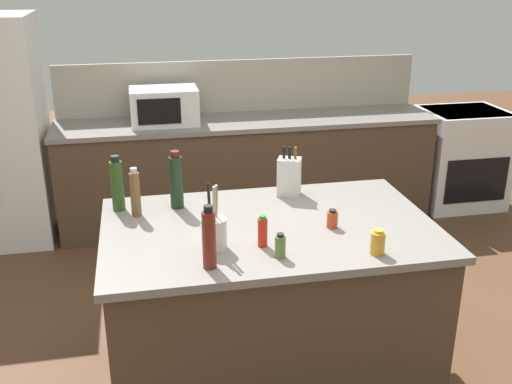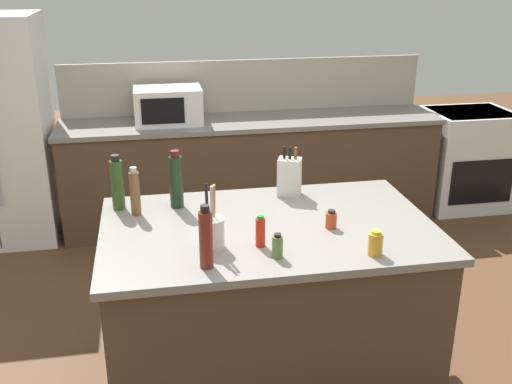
{
  "view_description": "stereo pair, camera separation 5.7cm",
  "coord_description": "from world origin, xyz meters",
  "px_view_note": "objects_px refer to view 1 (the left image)",
  "views": [
    {
      "loc": [
        -0.62,
        -2.74,
        2.21
      ],
      "look_at": [
        0.0,
        0.35,
        0.99
      ],
      "focal_mm": 42.0,
      "sensor_mm": 36.0,
      "label": 1
    },
    {
      "loc": [
        -0.57,
        -2.75,
        2.21
      ],
      "look_at": [
        0.0,
        0.35,
        0.99
      ],
      "focal_mm": 42.0,
      "sensor_mm": 36.0,
      "label": 2
    }
  ],
  "objects_px": {
    "microwave": "(164,106)",
    "spice_jar_paprika": "(332,219)",
    "vinegar_bottle": "(209,239)",
    "range_oven": "(460,157)",
    "honey_jar": "(378,242)",
    "spice_jar_oregano": "(280,246)",
    "hot_sauce_bottle": "(263,232)",
    "utensil_crock": "(214,232)",
    "wine_bottle": "(176,181)",
    "pepper_grinder": "(135,193)",
    "olive_oil_bottle": "(117,185)",
    "knife_block": "(289,176)"
  },
  "relations": [
    {
      "from": "microwave",
      "to": "spice_jar_paprika",
      "type": "relative_size",
      "value": 5.68
    },
    {
      "from": "vinegar_bottle",
      "to": "range_oven",
      "type": "bearing_deg",
      "value": 43.63
    },
    {
      "from": "microwave",
      "to": "honey_jar",
      "type": "bearing_deg",
      "value": -72.45
    },
    {
      "from": "range_oven",
      "to": "spice_jar_paprika",
      "type": "bearing_deg",
      "value": -131.88
    },
    {
      "from": "spice_jar_oregano",
      "to": "hot_sauce_bottle",
      "type": "distance_m",
      "value": 0.14
    },
    {
      "from": "hot_sauce_bottle",
      "to": "utensil_crock",
      "type": "bearing_deg",
      "value": 174.35
    },
    {
      "from": "range_oven",
      "to": "spice_jar_paprika",
      "type": "distance_m",
      "value": 3.12
    },
    {
      "from": "wine_bottle",
      "to": "vinegar_bottle",
      "type": "xyz_separation_m",
      "value": [
        0.09,
        -0.73,
        -0.01
      ]
    },
    {
      "from": "microwave",
      "to": "spice_jar_paprika",
      "type": "bearing_deg",
      "value": -72.68
    },
    {
      "from": "pepper_grinder",
      "to": "hot_sauce_bottle",
      "type": "distance_m",
      "value": 0.76
    },
    {
      "from": "utensil_crock",
      "to": "hot_sauce_bottle",
      "type": "height_order",
      "value": "utensil_crock"
    },
    {
      "from": "wine_bottle",
      "to": "spice_jar_paprika",
      "type": "height_order",
      "value": "wine_bottle"
    },
    {
      "from": "microwave",
      "to": "hot_sauce_bottle",
      "type": "height_order",
      "value": "microwave"
    },
    {
      "from": "olive_oil_bottle",
      "to": "knife_block",
      "type": "bearing_deg",
      "value": 1.95
    },
    {
      "from": "spice_jar_paprika",
      "to": "vinegar_bottle",
      "type": "bearing_deg",
      "value": -155.58
    },
    {
      "from": "microwave",
      "to": "spice_jar_oregano",
      "type": "xyz_separation_m",
      "value": [
        0.38,
        -2.56,
        -0.09
      ]
    },
    {
      "from": "range_oven",
      "to": "utensil_crock",
      "type": "relative_size",
      "value": 2.87
    },
    {
      "from": "pepper_grinder",
      "to": "olive_oil_bottle",
      "type": "xyz_separation_m",
      "value": [
        -0.09,
        0.1,
        0.02
      ]
    },
    {
      "from": "honey_jar",
      "to": "knife_block",
      "type": "bearing_deg",
      "value": 104.92
    },
    {
      "from": "pepper_grinder",
      "to": "spice_jar_oregano",
      "type": "bearing_deg",
      "value": -44.33
    },
    {
      "from": "knife_block",
      "to": "utensil_crock",
      "type": "height_order",
      "value": "utensil_crock"
    },
    {
      "from": "pepper_grinder",
      "to": "olive_oil_bottle",
      "type": "relative_size",
      "value": 0.87
    },
    {
      "from": "pepper_grinder",
      "to": "spice_jar_paprika",
      "type": "bearing_deg",
      "value": -19.88
    },
    {
      "from": "microwave",
      "to": "hot_sauce_bottle",
      "type": "distance_m",
      "value": 2.45
    },
    {
      "from": "microwave",
      "to": "olive_oil_bottle",
      "type": "relative_size",
      "value": 1.8
    },
    {
      "from": "vinegar_bottle",
      "to": "spice_jar_oregano",
      "type": "bearing_deg",
      "value": 5.62
    },
    {
      "from": "utensil_crock",
      "to": "pepper_grinder",
      "type": "bearing_deg",
      "value": 126.98
    },
    {
      "from": "utensil_crock",
      "to": "spice_jar_paprika",
      "type": "height_order",
      "value": "utensil_crock"
    },
    {
      "from": "microwave",
      "to": "vinegar_bottle",
      "type": "xyz_separation_m",
      "value": [
        0.05,
        -2.59,
        -0.01
      ]
    },
    {
      "from": "utensil_crock",
      "to": "pepper_grinder",
      "type": "relative_size",
      "value": 1.2
    },
    {
      "from": "microwave",
      "to": "utensil_crock",
      "type": "relative_size",
      "value": 1.73
    },
    {
      "from": "hot_sauce_bottle",
      "to": "olive_oil_bottle",
      "type": "bearing_deg",
      "value": 138.67
    },
    {
      "from": "olive_oil_bottle",
      "to": "wine_bottle",
      "type": "bearing_deg",
      "value": -5.03
    },
    {
      "from": "honey_jar",
      "to": "spice_jar_paprika",
      "type": "height_order",
      "value": "honey_jar"
    },
    {
      "from": "pepper_grinder",
      "to": "knife_block",
      "type": "bearing_deg",
      "value": 8.77
    },
    {
      "from": "microwave",
      "to": "range_oven",
      "type": "bearing_deg",
      "value": -0.0
    },
    {
      "from": "wine_bottle",
      "to": "pepper_grinder",
      "type": "height_order",
      "value": "wine_bottle"
    },
    {
      "from": "range_oven",
      "to": "spice_jar_paprika",
      "type": "height_order",
      "value": "spice_jar_paprika"
    },
    {
      "from": "hot_sauce_bottle",
      "to": "microwave",
      "type": "bearing_deg",
      "value": 97.53
    },
    {
      "from": "range_oven",
      "to": "utensil_crock",
      "type": "bearing_deg",
      "value": -138.01
    },
    {
      "from": "knife_block",
      "to": "honey_jar",
      "type": "relative_size",
      "value": 2.39
    },
    {
      "from": "spice_jar_oregano",
      "to": "honey_jar",
      "type": "distance_m",
      "value": 0.45
    },
    {
      "from": "knife_block",
      "to": "spice_jar_paprika",
      "type": "height_order",
      "value": "knife_block"
    },
    {
      "from": "utensil_crock",
      "to": "honey_jar",
      "type": "xyz_separation_m",
      "value": [
        0.73,
        -0.21,
        -0.03
      ]
    },
    {
      "from": "honey_jar",
      "to": "spice_jar_paprika",
      "type": "distance_m",
      "value": 0.34
    },
    {
      "from": "hot_sauce_bottle",
      "to": "honey_jar",
      "type": "bearing_deg",
      "value": -19.88
    },
    {
      "from": "microwave",
      "to": "utensil_crock",
      "type": "height_order",
      "value": "utensil_crock"
    },
    {
      "from": "microwave",
      "to": "spice_jar_oregano",
      "type": "relative_size",
      "value": 4.65
    },
    {
      "from": "utensil_crock",
      "to": "pepper_grinder",
      "type": "xyz_separation_m",
      "value": [
        -0.35,
        0.47,
        0.04
      ]
    },
    {
      "from": "knife_block",
      "to": "wine_bottle",
      "type": "bearing_deg",
      "value": -152.88
    }
  ]
}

